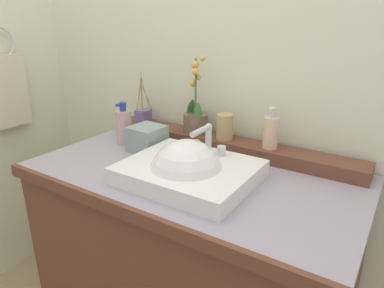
{
  "coord_description": "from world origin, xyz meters",
  "views": [
    {
      "loc": [
        0.63,
        -0.98,
        1.36
      ],
      "look_at": [
        0.01,
        -0.02,
        0.94
      ],
      "focal_mm": 32.56,
      "sensor_mm": 36.0,
      "label": 1
    }
  ],
  "objects_px": {
    "reed_diffuser": "(143,115)",
    "lotion_bottle": "(124,126)",
    "sink_basin": "(187,174)",
    "potted_plant": "(196,116)",
    "hand_towel": "(10,91)",
    "tissue_box": "(147,139)",
    "soap_dispenser": "(271,131)",
    "tumbler_cup": "(224,127)",
    "soap_bar": "(177,146)"
  },
  "relations": [
    {
      "from": "sink_basin",
      "to": "hand_towel",
      "type": "xyz_separation_m",
      "value": [
        -1.12,
        0.06,
        0.15
      ]
    },
    {
      "from": "soap_dispenser",
      "to": "tissue_box",
      "type": "xyz_separation_m",
      "value": [
        -0.47,
        -0.18,
        -0.06
      ]
    },
    {
      "from": "potted_plant",
      "to": "tissue_box",
      "type": "bearing_deg",
      "value": -121.98
    },
    {
      "from": "soap_bar",
      "to": "tissue_box",
      "type": "relative_size",
      "value": 0.54
    },
    {
      "from": "soap_dispenser",
      "to": "tumbler_cup",
      "type": "bearing_deg",
      "value": -179.39
    },
    {
      "from": "sink_basin",
      "to": "potted_plant",
      "type": "xyz_separation_m",
      "value": [
        -0.18,
        0.34,
        0.1
      ]
    },
    {
      "from": "tissue_box",
      "to": "reed_diffuser",
      "type": "bearing_deg",
      "value": 133.91
    },
    {
      "from": "reed_diffuser",
      "to": "lotion_bottle",
      "type": "xyz_separation_m",
      "value": [
        0.04,
        -0.17,
        -0.01
      ]
    },
    {
      "from": "reed_diffuser",
      "to": "tissue_box",
      "type": "distance_m",
      "value": 0.27
    },
    {
      "from": "sink_basin",
      "to": "soap_bar",
      "type": "relative_size",
      "value": 6.26
    },
    {
      "from": "potted_plant",
      "to": "hand_towel",
      "type": "distance_m",
      "value": 0.98
    },
    {
      "from": "potted_plant",
      "to": "tissue_box",
      "type": "relative_size",
      "value": 2.56
    },
    {
      "from": "soap_dispenser",
      "to": "lotion_bottle",
      "type": "bearing_deg",
      "value": -165.27
    },
    {
      "from": "potted_plant",
      "to": "lotion_bottle",
      "type": "height_order",
      "value": "potted_plant"
    },
    {
      "from": "potted_plant",
      "to": "reed_diffuser",
      "type": "distance_m",
      "value": 0.31
    },
    {
      "from": "soap_dispenser",
      "to": "tumbler_cup",
      "type": "xyz_separation_m",
      "value": [
        -0.2,
        -0.0,
        -0.01
      ]
    },
    {
      "from": "reed_diffuser",
      "to": "hand_towel",
      "type": "xyz_separation_m",
      "value": [
        -0.63,
        -0.28,
        0.09
      ]
    },
    {
      "from": "tissue_box",
      "to": "hand_towel",
      "type": "xyz_separation_m",
      "value": [
        -0.82,
        -0.09,
        0.13
      ]
    },
    {
      "from": "soap_dispenser",
      "to": "tissue_box",
      "type": "relative_size",
      "value": 1.24
    },
    {
      "from": "potted_plant",
      "to": "soap_dispenser",
      "type": "relative_size",
      "value": 2.07
    },
    {
      "from": "soap_bar",
      "to": "lotion_bottle",
      "type": "relative_size",
      "value": 0.38
    },
    {
      "from": "tissue_box",
      "to": "hand_towel",
      "type": "bearing_deg",
      "value": -173.74
    },
    {
      "from": "sink_basin",
      "to": "soap_dispenser",
      "type": "xyz_separation_m",
      "value": [
        0.17,
        0.33,
        0.09
      ]
    },
    {
      "from": "hand_towel",
      "to": "tumbler_cup",
      "type": "bearing_deg",
      "value": 13.97
    },
    {
      "from": "soap_bar",
      "to": "soap_dispenser",
      "type": "bearing_deg",
      "value": 37.21
    },
    {
      "from": "reed_diffuser",
      "to": "lotion_bottle",
      "type": "height_order",
      "value": "reed_diffuser"
    },
    {
      "from": "soap_bar",
      "to": "tumbler_cup",
      "type": "relative_size",
      "value": 0.66
    },
    {
      "from": "reed_diffuser",
      "to": "lotion_bottle",
      "type": "relative_size",
      "value": 1.29
    },
    {
      "from": "potted_plant",
      "to": "tumbler_cup",
      "type": "relative_size",
      "value": 3.16
    },
    {
      "from": "soap_bar",
      "to": "hand_towel",
      "type": "xyz_separation_m",
      "value": [
        -1.0,
        -0.05,
        0.11
      ]
    },
    {
      "from": "soap_bar",
      "to": "tumbler_cup",
      "type": "distance_m",
      "value": 0.23
    },
    {
      "from": "soap_bar",
      "to": "tumbler_cup",
      "type": "xyz_separation_m",
      "value": [
        0.08,
        0.22,
        0.03
      ]
    },
    {
      "from": "potted_plant",
      "to": "reed_diffuser",
      "type": "height_order",
      "value": "potted_plant"
    },
    {
      "from": "lotion_bottle",
      "to": "tissue_box",
      "type": "height_order",
      "value": "lotion_bottle"
    },
    {
      "from": "soap_bar",
      "to": "tumbler_cup",
      "type": "height_order",
      "value": "tumbler_cup"
    },
    {
      "from": "potted_plant",
      "to": "reed_diffuser",
      "type": "relative_size",
      "value": 1.39
    },
    {
      "from": "sink_basin",
      "to": "potted_plant",
      "type": "distance_m",
      "value": 0.4
    },
    {
      "from": "soap_dispenser",
      "to": "potted_plant",
      "type": "bearing_deg",
      "value": 178.6
    },
    {
      "from": "tumbler_cup",
      "to": "tissue_box",
      "type": "bearing_deg",
      "value": -145.87
    },
    {
      "from": "lotion_bottle",
      "to": "hand_towel",
      "type": "relative_size",
      "value": 0.52
    },
    {
      "from": "lotion_bottle",
      "to": "tissue_box",
      "type": "distance_m",
      "value": 0.15
    },
    {
      "from": "soap_dispenser",
      "to": "reed_diffuser",
      "type": "distance_m",
      "value": 0.65
    },
    {
      "from": "lotion_bottle",
      "to": "hand_towel",
      "type": "bearing_deg",
      "value": -170.72
    },
    {
      "from": "sink_basin",
      "to": "soap_dispenser",
      "type": "distance_m",
      "value": 0.38
    },
    {
      "from": "potted_plant",
      "to": "tissue_box",
      "type": "xyz_separation_m",
      "value": [
        -0.12,
        -0.19,
        -0.07
      ]
    },
    {
      "from": "soap_dispenser",
      "to": "hand_towel",
      "type": "relative_size",
      "value": 0.45
    },
    {
      "from": "tissue_box",
      "to": "hand_towel",
      "type": "distance_m",
      "value": 0.83
    },
    {
      "from": "reed_diffuser",
      "to": "tissue_box",
      "type": "relative_size",
      "value": 1.84
    },
    {
      "from": "sink_basin",
      "to": "soap_dispenser",
      "type": "height_order",
      "value": "soap_dispenser"
    },
    {
      "from": "soap_bar",
      "to": "tissue_box",
      "type": "distance_m",
      "value": 0.18
    }
  ]
}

